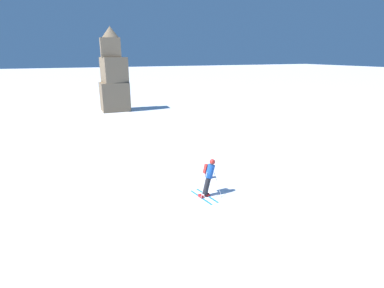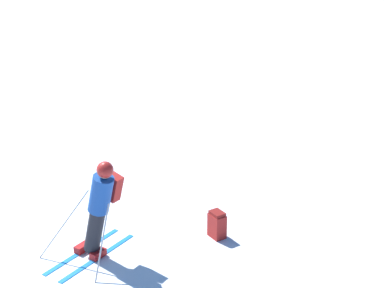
% 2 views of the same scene
% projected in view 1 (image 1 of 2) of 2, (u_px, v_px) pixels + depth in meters
% --- Properties ---
extents(ground_plane, '(300.00, 300.00, 0.00)m').
position_uv_depth(ground_plane, '(181.00, 201.00, 13.75)').
color(ground_plane, white).
extents(skier, '(1.27, 1.79, 1.84)m').
position_uv_depth(skier, '(209.00, 175.00, 14.08)').
color(skier, '#1E7AC6').
rests_on(skier, ground).
extents(rock_pillar, '(3.16, 2.78, 9.46)m').
position_uv_depth(rock_pillar, '(114.00, 77.00, 34.62)').
color(rock_pillar, '#7A664C').
rests_on(rock_pillar, ground).
extents(spare_backpack, '(0.34, 0.28, 0.50)m').
position_uv_depth(spare_backpack, '(208.00, 174.00, 16.26)').
color(spare_backpack, '#AD231E').
rests_on(spare_backpack, ground).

